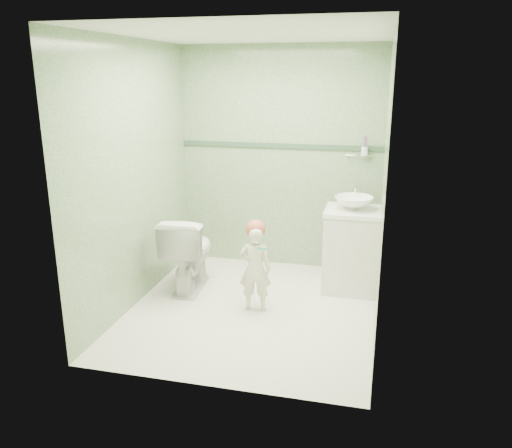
# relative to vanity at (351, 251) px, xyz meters

# --- Properties ---
(ground) EXTENTS (2.50, 2.50, 0.00)m
(ground) POSITION_rel_vanity_xyz_m (-0.84, -0.70, -0.40)
(ground) COLOR silver
(ground) RESTS_ON ground
(room_shell) EXTENTS (2.50, 2.54, 2.40)m
(room_shell) POSITION_rel_vanity_xyz_m (-0.84, -0.70, 0.80)
(room_shell) COLOR gray
(room_shell) RESTS_ON ground
(trim_stripe) EXTENTS (2.20, 0.02, 0.05)m
(trim_stripe) POSITION_rel_vanity_xyz_m (-0.84, 0.54, 0.95)
(trim_stripe) COLOR #34533B
(trim_stripe) RESTS_ON room_shell
(vanity) EXTENTS (0.52, 0.50, 0.80)m
(vanity) POSITION_rel_vanity_xyz_m (0.00, 0.00, 0.00)
(vanity) COLOR silver
(vanity) RESTS_ON ground
(counter) EXTENTS (0.54, 0.52, 0.04)m
(counter) POSITION_rel_vanity_xyz_m (0.00, 0.00, 0.41)
(counter) COLOR white
(counter) RESTS_ON vanity
(basin) EXTENTS (0.37, 0.37, 0.13)m
(basin) POSITION_rel_vanity_xyz_m (0.00, 0.00, 0.49)
(basin) COLOR white
(basin) RESTS_ON counter
(faucet) EXTENTS (0.03, 0.13, 0.18)m
(faucet) POSITION_rel_vanity_xyz_m (0.00, 0.19, 0.57)
(faucet) COLOR silver
(faucet) RESTS_ON counter
(cup_holder) EXTENTS (0.26, 0.07, 0.21)m
(cup_holder) POSITION_rel_vanity_xyz_m (0.05, 0.48, 0.93)
(cup_holder) COLOR silver
(cup_holder) RESTS_ON room_shell
(toilet) EXTENTS (0.50, 0.79, 0.77)m
(toilet) POSITION_rel_vanity_xyz_m (-1.58, -0.36, -0.02)
(toilet) COLOR white
(toilet) RESTS_ON ground
(toddler) EXTENTS (0.31, 0.23, 0.80)m
(toddler) POSITION_rel_vanity_xyz_m (-0.81, -0.69, -0.00)
(toddler) COLOR white
(toddler) RESTS_ON ground
(hair_cap) EXTENTS (0.18, 0.18, 0.18)m
(hair_cap) POSITION_rel_vanity_xyz_m (-0.81, -0.67, 0.36)
(hair_cap) COLOR #B7563E
(hair_cap) RESTS_ON toddler
(teal_toothbrush) EXTENTS (0.11, 0.14, 0.08)m
(teal_toothbrush) POSITION_rel_vanity_xyz_m (-0.73, -0.81, 0.24)
(teal_toothbrush) COLOR #0F9C87
(teal_toothbrush) RESTS_ON toddler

